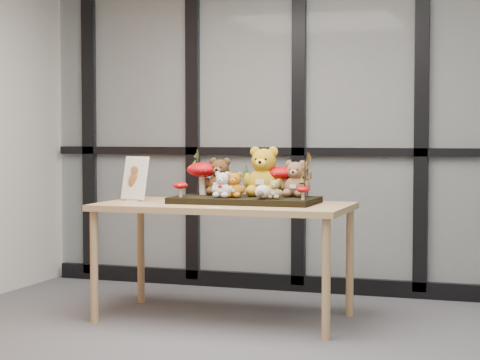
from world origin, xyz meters
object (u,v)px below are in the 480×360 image
(mushroom_front_left, at_px, (181,189))
(sign_holder, at_px, (135,180))
(display_table, at_px, (224,214))
(mushroom_back_left, at_px, (203,177))
(bear_small_yellow, at_px, (235,183))
(bear_beige_small, at_px, (275,188))
(diorama_tray, at_px, (245,200))
(bear_tan_back, at_px, (296,177))
(bear_brown_medium, at_px, (220,175))
(bear_white_bow, at_px, (222,183))
(plush_cream_hedgehog, at_px, (263,191))
(mushroom_front_right, at_px, (303,193))
(bear_pooh_yellow, at_px, (264,169))
(mushroom_back_right, at_px, (281,180))

(mushroom_front_left, relative_size, sign_holder, 0.36)
(mushroom_front_left, bearing_deg, display_table, 17.12)
(mushroom_back_left, distance_m, sign_holder, 0.45)
(bear_small_yellow, height_order, bear_beige_small, bear_small_yellow)
(diorama_tray, height_order, bear_tan_back, bear_tan_back)
(diorama_tray, distance_m, bear_tan_back, 0.36)
(bear_brown_medium, relative_size, bear_white_bow, 1.48)
(plush_cream_hedgehog, height_order, mushroom_front_right, plush_cream_hedgehog)
(display_table, height_order, diorama_tray, diorama_tray)
(bear_white_bow, xyz_separation_m, sign_holder, (-0.63, 0.06, 0.01))
(bear_tan_back, bearing_deg, mushroom_front_left, -160.20)
(display_table, xyz_separation_m, bear_pooh_yellow, (0.21, 0.17, 0.28))
(bear_brown_medium, relative_size, mushroom_back_left, 1.14)
(diorama_tray, height_order, bear_small_yellow, bear_small_yellow)
(display_table, height_order, bear_pooh_yellow, bear_pooh_yellow)
(bear_pooh_yellow, height_order, bear_tan_back, bear_pooh_yellow)
(mushroom_front_left, xyz_separation_m, mushroom_front_right, (0.80, 0.01, -0.01))
(sign_holder, bearing_deg, mushroom_front_right, 14.29)
(bear_tan_back, height_order, mushroom_back_right, bear_tan_back)
(display_table, distance_m, bear_tan_back, 0.51)
(bear_small_yellow, height_order, plush_cream_hedgehog, bear_small_yellow)
(bear_pooh_yellow, xyz_separation_m, mushroom_front_left, (-0.48, -0.25, -0.12))
(display_table, distance_m, mushroom_back_right, 0.43)
(display_table, distance_m, mushroom_front_right, 0.56)
(bear_small_yellow, bearing_deg, sign_holder, 177.47)
(display_table, distance_m, bear_pooh_yellow, 0.39)
(bear_pooh_yellow, relative_size, mushroom_back_left, 1.49)
(diorama_tray, bearing_deg, mushroom_back_right, 34.30)
(mushroom_back_left, distance_m, mushroom_back_right, 0.53)
(bear_white_bow, xyz_separation_m, bear_beige_small, (0.34, 0.00, -0.02))
(bear_white_bow, bearing_deg, bear_small_yellow, 27.79)
(bear_pooh_yellow, distance_m, bear_tan_back, 0.21)
(bear_pooh_yellow, relative_size, bear_white_bow, 1.94)
(diorama_tray, xyz_separation_m, bear_small_yellow, (-0.04, -0.07, 0.11))
(plush_cream_hedgehog, bearing_deg, bear_brown_medium, 145.27)
(plush_cream_hedgehog, bearing_deg, diorama_tray, 138.83)
(bear_brown_medium, distance_m, sign_holder, 0.56)
(plush_cream_hedgehog, xyz_separation_m, mushroom_front_right, (0.25, 0.01, -0.00))
(bear_brown_medium, bearing_deg, bear_beige_small, -27.12)
(display_table, height_order, bear_white_bow, bear_white_bow)
(bear_small_yellow, xyz_separation_m, bear_beige_small, (0.27, -0.04, -0.02))
(bear_small_yellow, bearing_deg, bear_beige_small, -7.78)
(bear_brown_medium, bearing_deg, bear_white_bow, -66.72)
(bear_brown_medium, bearing_deg, plush_cream_hedgehog, -34.73)
(bear_pooh_yellow, bearing_deg, sign_holder, -170.01)
(bear_white_bow, distance_m, mushroom_back_right, 0.40)
(diorama_tray, height_order, sign_holder, sign_holder)
(plush_cream_hedgehog, bearing_deg, bear_small_yellow, 161.18)
(bear_brown_medium, relative_size, plush_cream_hedgehog, 2.75)
(bear_brown_medium, height_order, sign_holder, bear_brown_medium)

